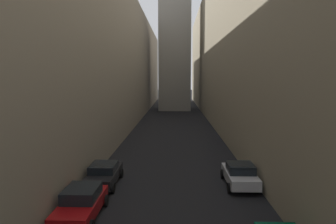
# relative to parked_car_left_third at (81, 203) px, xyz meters

# --- Properties ---
(ground_plane) EXTENTS (264.00, 264.00, 0.00)m
(ground_plane) POSITION_rel_parked_car_left_third_xyz_m (4.40, 28.34, -0.78)
(ground_plane) COLOR black
(building_block_left) EXTENTS (15.57, 108.00, 18.54)m
(building_block_left) POSITION_rel_parked_car_left_third_xyz_m (-8.88, 30.34, 8.49)
(building_block_left) COLOR gray
(building_block_left) RESTS_ON ground
(building_block_right) EXTENTS (15.77, 108.00, 22.55)m
(building_block_right) POSITION_rel_parked_car_left_third_xyz_m (17.79, 30.34, 10.50)
(building_block_right) COLOR gray
(building_block_right) RESTS_ON ground
(parked_car_left_third) EXTENTS (1.97, 4.35, 1.53)m
(parked_car_left_third) POSITION_rel_parked_car_left_third_xyz_m (0.00, 0.00, 0.00)
(parked_car_left_third) COLOR maroon
(parked_car_left_third) RESTS_ON ground
(parked_car_left_far) EXTENTS (1.95, 4.26, 1.41)m
(parked_car_left_far) POSITION_rel_parked_car_left_third_xyz_m (-0.00, 4.76, -0.05)
(parked_car_left_far) COLOR black
(parked_car_left_far) RESTS_ON ground
(parked_car_right_far) EXTENTS (1.98, 4.05, 1.48)m
(parked_car_right_far) POSITION_rel_parked_car_left_third_xyz_m (8.80, 4.81, -0.03)
(parked_car_right_far) COLOR #B7B7BC
(parked_car_right_far) RESTS_ON ground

